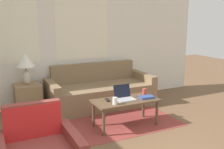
{
  "coord_description": "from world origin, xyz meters",
  "views": [
    {
      "loc": [
        -1.15,
        -1.62,
        1.71
      ],
      "look_at": [
        0.79,
        2.43,
        0.75
      ],
      "focal_mm": 42.0,
      "sensor_mm": 36.0,
      "label": 1
    }
  ],
  "objects_px": {
    "table_lamp": "(26,64)",
    "cup_yellow": "(115,101)",
    "cup_navy": "(144,92)",
    "tv_remote": "(107,100)",
    "book_red": "(146,97)",
    "couch": "(100,93)",
    "laptop": "(124,96)",
    "coffee_table": "(125,103)"
  },
  "relations": [
    {
      "from": "table_lamp",
      "to": "cup_yellow",
      "type": "height_order",
      "value": "table_lamp"
    },
    {
      "from": "cup_navy",
      "to": "tv_remote",
      "type": "bearing_deg",
      "value": -178.39
    },
    {
      "from": "table_lamp",
      "to": "cup_yellow",
      "type": "relative_size",
      "value": 5.02
    },
    {
      "from": "cup_navy",
      "to": "book_red",
      "type": "relative_size",
      "value": 0.45
    },
    {
      "from": "couch",
      "to": "table_lamp",
      "type": "distance_m",
      "value": 1.53
    },
    {
      "from": "laptop",
      "to": "couch",
      "type": "bearing_deg",
      "value": 87.61
    },
    {
      "from": "coffee_table",
      "to": "laptop",
      "type": "distance_m",
      "value": 0.11
    },
    {
      "from": "cup_navy",
      "to": "tv_remote",
      "type": "relative_size",
      "value": 0.68
    },
    {
      "from": "cup_yellow",
      "to": "laptop",
      "type": "bearing_deg",
      "value": 32.9
    },
    {
      "from": "table_lamp",
      "to": "coffee_table",
      "type": "distance_m",
      "value": 1.91
    },
    {
      "from": "coffee_table",
      "to": "book_red",
      "type": "relative_size",
      "value": 4.42
    },
    {
      "from": "table_lamp",
      "to": "cup_yellow",
      "type": "xyz_separation_m",
      "value": [
        1.07,
        -1.4,
        -0.43
      ]
    },
    {
      "from": "coffee_table",
      "to": "cup_yellow",
      "type": "bearing_deg",
      "value": -152.09
    },
    {
      "from": "tv_remote",
      "to": "laptop",
      "type": "bearing_deg",
      "value": -12.36
    },
    {
      "from": "coffee_table",
      "to": "couch",
      "type": "bearing_deg",
      "value": 88.07
    },
    {
      "from": "laptop",
      "to": "cup_yellow",
      "type": "xyz_separation_m",
      "value": [
        -0.25,
        -0.16,
        0.0
      ]
    },
    {
      "from": "couch",
      "to": "coffee_table",
      "type": "bearing_deg",
      "value": -91.93
    },
    {
      "from": "cup_yellow",
      "to": "table_lamp",
      "type": "bearing_deg",
      "value": 127.41
    },
    {
      "from": "tv_remote",
      "to": "couch",
      "type": "bearing_deg",
      "value": 73.33
    },
    {
      "from": "book_red",
      "to": "cup_yellow",
      "type": "bearing_deg",
      "value": -174.59
    },
    {
      "from": "couch",
      "to": "cup_navy",
      "type": "relative_size",
      "value": 19.54
    },
    {
      "from": "table_lamp",
      "to": "cup_navy",
      "type": "height_order",
      "value": "table_lamp"
    },
    {
      "from": "cup_navy",
      "to": "couch",
      "type": "bearing_deg",
      "value": 110.18
    },
    {
      "from": "laptop",
      "to": "cup_navy",
      "type": "relative_size",
      "value": 2.72
    },
    {
      "from": "coffee_table",
      "to": "cup_yellow",
      "type": "xyz_separation_m",
      "value": [
        -0.25,
        -0.13,
        0.11
      ]
    },
    {
      "from": "laptop",
      "to": "cup_yellow",
      "type": "relative_size",
      "value": 2.64
    },
    {
      "from": "cup_yellow",
      "to": "book_red",
      "type": "relative_size",
      "value": 0.46
    },
    {
      "from": "table_lamp",
      "to": "laptop",
      "type": "bearing_deg",
      "value": -43.29
    },
    {
      "from": "laptop",
      "to": "cup_navy",
      "type": "height_order",
      "value": "laptop"
    },
    {
      "from": "couch",
      "to": "laptop",
      "type": "bearing_deg",
      "value": -92.39
    },
    {
      "from": "table_lamp",
      "to": "cup_navy",
      "type": "relative_size",
      "value": 5.19
    },
    {
      "from": "laptop",
      "to": "book_red",
      "type": "xyz_separation_m",
      "value": [
        0.35,
        -0.1,
        -0.03
      ]
    },
    {
      "from": "table_lamp",
      "to": "cup_yellow",
      "type": "distance_m",
      "value": 1.82
    },
    {
      "from": "table_lamp",
      "to": "book_red",
      "type": "distance_m",
      "value": 2.2
    },
    {
      "from": "couch",
      "to": "cup_navy",
      "type": "xyz_separation_m",
      "value": [
        0.38,
        -1.04,
        0.24
      ]
    },
    {
      "from": "laptop",
      "to": "book_red",
      "type": "height_order",
      "value": "laptop"
    },
    {
      "from": "table_lamp",
      "to": "book_red",
      "type": "relative_size",
      "value": 2.33
    },
    {
      "from": "laptop",
      "to": "tv_remote",
      "type": "distance_m",
      "value": 0.28
    },
    {
      "from": "couch",
      "to": "laptop",
      "type": "height_order",
      "value": "couch"
    },
    {
      "from": "cup_yellow",
      "to": "tv_remote",
      "type": "xyz_separation_m",
      "value": [
        -0.02,
        0.22,
        -0.04
      ]
    },
    {
      "from": "couch",
      "to": "cup_yellow",
      "type": "distance_m",
      "value": 1.33
    },
    {
      "from": "laptop",
      "to": "book_red",
      "type": "relative_size",
      "value": 1.22
    }
  ]
}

